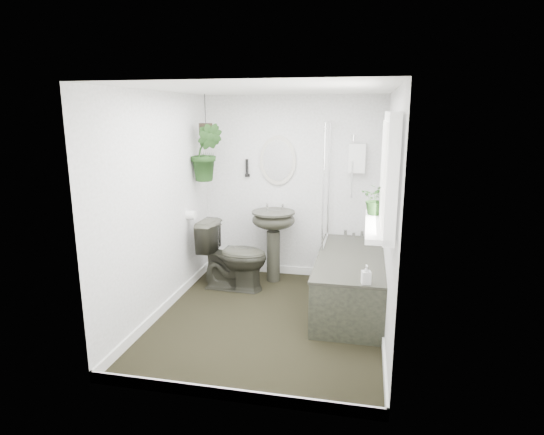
# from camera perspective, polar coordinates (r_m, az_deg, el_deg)

# --- Properties ---
(floor) EXTENTS (2.30, 2.80, 0.02)m
(floor) POSITION_cam_1_polar(r_m,az_deg,el_deg) (4.83, -0.37, -12.74)
(floor) COLOR black
(floor) RESTS_ON ground
(ceiling) EXTENTS (2.30, 2.80, 0.02)m
(ceiling) POSITION_cam_1_polar(r_m,az_deg,el_deg) (4.35, -0.42, 15.92)
(ceiling) COLOR white
(ceiling) RESTS_ON ground
(wall_back) EXTENTS (2.30, 0.02, 2.30)m
(wall_back) POSITION_cam_1_polar(r_m,az_deg,el_deg) (5.81, 2.55, 3.73)
(wall_back) COLOR white
(wall_back) RESTS_ON ground
(wall_front) EXTENTS (2.30, 0.02, 2.30)m
(wall_front) POSITION_cam_1_polar(r_m,az_deg,el_deg) (3.13, -5.88, -4.58)
(wall_front) COLOR white
(wall_front) RESTS_ON ground
(wall_left) EXTENTS (0.02, 2.80, 2.30)m
(wall_left) POSITION_cam_1_polar(r_m,az_deg,el_deg) (4.82, -14.00, 1.40)
(wall_left) COLOR white
(wall_left) RESTS_ON ground
(wall_right) EXTENTS (0.02, 2.80, 2.30)m
(wall_right) POSITION_cam_1_polar(r_m,az_deg,el_deg) (4.36, 14.68, 0.13)
(wall_right) COLOR white
(wall_right) RESTS_ON ground
(skirting) EXTENTS (2.30, 2.80, 0.10)m
(skirting) POSITION_cam_1_polar(r_m,az_deg,el_deg) (4.80, -0.37, -12.10)
(skirting) COLOR white
(skirting) RESTS_ON floor
(bathtub) EXTENTS (0.72, 1.72, 0.58)m
(bathtub) POSITION_cam_1_polar(r_m,az_deg,el_deg) (5.08, 9.78, -7.91)
(bathtub) COLOR #2B2C23
(bathtub) RESTS_ON floor
(bath_screen) EXTENTS (0.04, 0.72, 1.40)m
(bath_screen) POSITION_cam_1_polar(r_m,az_deg,el_deg) (5.32, 6.84, 4.20)
(bath_screen) COLOR silver
(bath_screen) RESTS_ON bathtub
(shower_box) EXTENTS (0.20, 0.10, 0.35)m
(shower_box) POSITION_cam_1_polar(r_m,az_deg,el_deg) (5.62, 10.62, 7.31)
(shower_box) COLOR white
(shower_box) RESTS_ON wall_back
(oval_mirror) EXTENTS (0.46, 0.03, 0.62)m
(oval_mirror) POSITION_cam_1_polar(r_m,az_deg,el_deg) (5.75, 0.73, 7.17)
(oval_mirror) COLOR beige
(oval_mirror) RESTS_ON wall_back
(wall_sconce) EXTENTS (0.04, 0.04, 0.22)m
(wall_sconce) POSITION_cam_1_polar(r_m,az_deg,el_deg) (5.85, -3.17, 6.26)
(wall_sconce) COLOR black
(wall_sconce) RESTS_ON wall_back
(toilet_roll_holder) EXTENTS (0.11, 0.11, 0.11)m
(toilet_roll_holder) POSITION_cam_1_polar(r_m,az_deg,el_deg) (5.48, -10.14, 0.29)
(toilet_roll_holder) COLOR white
(toilet_roll_holder) RESTS_ON wall_left
(window_recess) EXTENTS (0.08, 1.00, 0.90)m
(window_recess) POSITION_cam_1_polar(r_m,az_deg,el_deg) (3.58, 14.51, 5.52)
(window_recess) COLOR white
(window_recess) RESTS_ON wall_right
(window_sill) EXTENTS (0.18, 1.00, 0.04)m
(window_sill) POSITION_cam_1_polar(r_m,az_deg,el_deg) (3.65, 13.04, -0.97)
(window_sill) COLOR white
(window_sill) RESTS_ON wall_right
(window_blinds) EXTENTS (0.01, 0.86, 0.76)m
(window_blinds) POSITION_cam_1_polar(r_m,az_deg,el_deg) (3.58, 13.79, 5.55)
(window_blinds) COLOR white
(window_blinds) RESTS_ON wall_right
(toilet) EXTENTS (0.83, 0.50, 0.83)m
(toilet) POSITION_cam_1_polar(r_m,az_deg,el_deg) (5.49, -4.85, -4.76)
(toilet) COLOR #2B2C23
(toilet) RESTS_ON floor
(pedestal_sink) EXTENTS (0.58, 0.50, 0.91)m
(pedestal_sink) POSITION_cam_1_polar(r_m,az_deg,el_deg) (5.70, 0.18, -3.61)
(pedestal_sink) COLOR #2B2C23
(pedestal_sink) RESTS_ON floor
(sill_plant) EXTENTS (0.30, 0.29, 0.26)m
(sill_plant) POSITION_cam_1_polar(r_m,az_deg,el_deg) (3.91, 12.96, 2.25)
(sill_plant) COLOR black
(sill_plant) RESTS_ON window_sill
(hanging_plant) EXTENTS (0.42, 0.36, 0.69)m
(hanging_plant) POSITION_cam_1_polar(r_m,az_deg,el_deg) (5.55, -8.22, 8.08)
(hanging_plant) COLOR black
(hanging_plant) RESTS_ON ceiling
(soap_bottle) EXTENTS (0.10, 0.10, 0.18)m
(soap_bottle) POSITION_cam_1_polar(r_m,az_deg,el_deg) (4.21, 11.74, -7.01)
(soap_bottle) COLOR #2E2423
(soap_bottle) RESTS_ON bathtub
(hanging_pot) EXTENTS (0.16, 0.16, 0.12)m
(hanging_pot) POSITION_cam_1_polar(r_m,az_deg,el_deg) (5.53, -8.32, 11.02)
(hanging_pot) COLOR black
(hanging_pot) RESTS_ON ceiling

